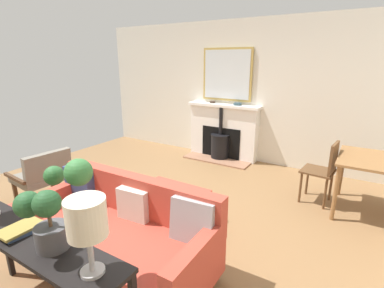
{
  "coord_description": "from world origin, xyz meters",
  "views": [
    {
      "loc": [
        2.49,
        2.14,
        1.91
      ],
      "look_at": [
        -0.66,
        0.21,
        0.82
      ],
      "focal_mm": 26.67,
      "sensor_mm": 36.0,
      "label": 1
    }
  ],
  "objects_px": {
    "fireplace": "(222,134)",
    "table_lamp_far_end": "(87,220)",
    "mantel_bowl_near": "(212,102)",
    "console_table": "(36,252)",
    "dining_table": "(371,167)",
    "sofa": "(118,234)",
    "potted_plant": "(52,203)",
    "ottoman": "(171,203)",
    "mantel_bowl_far": "(237,104)",
    "dining_chair_near_fireplace": "(325,168)",
    "armchair_accent": "(43,174)",
    "book_stack": "(20,230)"
  },
  "relations": [
    {
      "from": "fireplace",
      "to": "ottoman",
      "type": "bearing_deg",
      "value": 11.82
    },
    {
      "from": "potted_plant",
      "to": "mantel_bowl_near",
      "type": "bearing_deg",
      "value": -165.86
    },
    {
      "from": "armchair_accent",
      "to": "dining_table",
      "type": "relative_size",
      "value": 0.86
    },
    {
      "from": "mantel_bowl_far",
      "to": "console_table",
      "type": "distance_m",
      "value": 4.22
    },
    {
      "from": "ottoman",
      "to": "armchair_accent",
      "type": "relative_size",
      "value": 1.06
    },
    {
      "from": "fireplace",
      "to": "table_lamp_far_end",
      "type": "distance_m",
      "value": 4.36
    },
    {
      "from": "mantel_bowl_far",
      "to": "dining_chair_near_fireplace",
      "type": "height_order",
      "value": "mantel_bowl_far"
    },
    {
      "from": "console_table",
      "to": "dining_table",
      "type": "xyz_separation_m",
      "value": [
        -3.12,
        1.96,
        -0.0
      ]
    },
    {
      "from": "mantel_bowl_near",
      "to": "mantel_bowl_far",
      "type": "relative_size",
      "value": 0.73
    },
    {
      "from": "armchair_accent",
      "to": "table_lamp_far_end",
      "type": "relative_size",
      "value": 1.68
    },
    {
      "from": "armchair_accent",
      "to": "mantel_bowl_far",
      "type": "bearing_deg",
      "value": 154.58
    },
    {
      "from": "fireplace",
      "to": "dining_table",
      "type": "distance_m",
      "value": 2.74
    },
    {
      "from": "table_lamp_far_end",
      "to": "potted_plant",
      "type": "bearing_deg",
      "value": -95.88
    },
    {
      "from": "mantel_bowl_near",
      "to": "armchair_accent",
      "type": "distance_m",
      "value": 3.27
    },
    {
      "from": "dining_chair_near_fireplace",
      "to": "mantel_bowl_far",
      "type": "bearing_deg",
      "value": -121.59
    },
    {
      "from": "mantel_bowl_far",
      "to": "armchair_accent",
      "type": "distance_m",
      "value": 3.46
    },
    {
      "from": "mantel_bowl_far",
      "to": "table_lamp_far_end",
      "type": "xyz_separation_m",
      "value": [
        4.18,
        0.88,
        -0.04
      ]
    },
    {
      "from": "book_stack",
      "to": "dining_chair_near_fireplace",
      "type": "xyz_separation_m",
      "value": [
        -3.12,
        1.61,
        -0.24
      ]
    },
    {
      "from": "mantel_bowl_far",
      "to": "book_stack",
      "type": "distance_m",
      "value": 4.2
    },
    {
      "from": "console_table",
      "to": "book_stack",
      "type": "distance_m",
      "value": 0.2
    },
    {
      "from": "mantel_bowl_near",
      "to": "dining_chair_near_fireplace",
      "type": "distance_m",
      "value": 2.58
    },
    {
      "from": "fireplace",
      "to": "mantel_bowl_near",
      "type": "height_order",
      "value": "mantel_bowl_near"
    },
    {
      "from": "mantel_bowl_far",
      "to": "mantel_bowl_near",
      "type": "bearing_deg",
      "value": -90.0
    },
    {
      "from": "mantel_bowl_far",
      "to": "sofa",
      "type": "relative_size",
      "value": 0.08
    },
    {
      "from": "sofa",
      "to": "potted_plant",
      "type": "height_order",
      "value": "potted_plant"
    },
    {
      "from": "console_table",
      "to": "dining_chair_near_fireplace",
      "type": "xyz_separation_m",
      "value": [
        -3.12,
        1.45,
        -0.11
      ]
    },
    {
      "from": "mantel_bowl_near",
      "to": "console_table",
      "type": "xyz_separation_m",
      "value": [
        4.18,
        0.82,
        -0.47
      ]
    },
    {
      "from": "dining_table",
      "to": "ottoman",
      "type": "bearing_deg",
      "value": -53.7
    },
    {
      "from": "fireplace",
      "to": "dining_chair_near_fireplace",
      "type": "height_order",
      "value": "fireplace"
    },
    {
      "from": "fireplace",
      "to": "table_lamp_far_end",
      "type": "height_order",
      "value": "table_lamp_far_end"
    },
    {
      "from": "book_stack",
      "to": "fireplace",
      "type": "bearing_deg",
      "value": -174.38
    },
    {
      "from": "potted_plant",
      "to": "dining_table",
      "type": "xyz_separation_m",
      "value": [
        -3.08,
        1.74,
        -0.42
      ]
    },
    {
      "from": "dining_table",
      "to": "table_lamp_far_end",
      "type": "bearing_deg",
      "value": -23.6
    },
    {
      "from": "mantel_bowl_near",
      "to": "console_table",
      "type": "distance_m",
      "value": 4.29
    },
    {
      "from": "ottoman",
      "to": "armchair_accent",
      "type": "xyz_separation_m",
      "value": [
        0.54,
        -1.7,
        0.2
      ]
    },
    {
      "from": "mantel_bowl_near",
      "to": "sofa",
      "type": "relative_size",
      "value": 0.06
    },
    {
      "from": "table_lamp_far_end",
      "to": "book_stack",
      "type": "bearing_deg",
      "value": -89.94
    },
    {
      "from": "armchair_accent",
      "to": "potted_plant",
      "type": "xyz_separation_m",
      "value": [
        1.07,
        1.97,
        0.61
      ]
    },
    {
      "from": "console_table",
      "to": "table_lamp_far_end",
      "type": "xyz_separation_m",
      "value": [
        0.0,
        0.6,
        0.44
      ]
    },
    {
      "from": "dining_table",
      "to": "mantel_bowl_near",
      "type": "bearing_deg",
      "value": -110.82
    },
    {
      "from": "table_lamp_far_end",
      "to": "dining_table",
      "type": "relative_size",
      "value": 0.51
    },
    {
      "from": "sofa",
      "to": "dining_table",
      "type": "bearing_deg",
      "value": 140.46
    },
    {
      "from": "ottoman",
      "to": "book_stack",
      "type": "bearing_deg",
      "value": -3.99
    },
    {
      "from": "mantel_bowl_near",
      "to": "ottoman",
      "type": "relative_size",
      "value": 0.14
    },
    {
      "from": "potted_plant",
      "to": "fireplace",
      "type": "bearing_deg",
      "value": -169.16
    },
    {
      "from": "sofa",
      "to": "book_stack",
      "type": "height_order",
      "value": "sofa"
    },
    {
      "from": "console_table",
      "to": "dining_chair_near_fireplace",
      "type": "distance_m",
      "value": 3.44
    },
    {
      "from": "table_lamp_far_end",
      "to": "dining_chair_near_fireplace",
      "type": "height_order",
      "value": "table_lamp_far_end"
    },
    {
      "from": "table_lamp_far_end",
      "to": "potted_plant",
      "type": "relative_size",
      "value": 0.81
    },
    {
      "from": "potted_plant",
      "to": "ottoman",
      "type": "bearing_deg",
      "value": -170.68
    }
  ]
}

